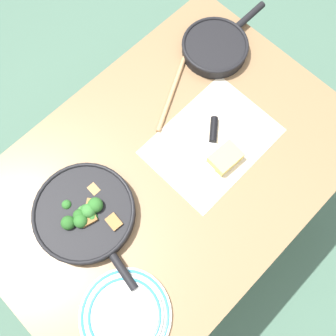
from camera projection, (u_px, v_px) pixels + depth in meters
The scene contains 9 objects.
ground_plane at pixel (168, 218), 1.87m from camera, with size 14.00×14.00×0.00m, color #476B56.
dining_table_red at pixel (168, 179), 1.25m from camera, with size 1.19×0.82×0.75m.
skillet_broccoli at pixel (85, 213), 1.09m from camera, with size 0.30×0.41×0.07m.
skillet_eggs at pixel (216, 47), 1.28m from camera, with size 0.37×0.23×0.05m.
wooden_spoon at pixel (181, 68), 1.27m from camera, with size 0.37×0.21×0.02m.
parchment_sheet at pixel (212, 141), 1.19m from camera, with size 0.40×0.29×0.00m.
grater_knife at pixel (213, 142), 1.18m from camera, with size 0.20×0.17×0.02m.
cheese_block at pixel (225, 158), 1.15m from camera, with size 0.10×0.07×0.04m.
dinner_plate_stack at pixel (125, 315), 1.01m from camera, with size 0.25×0.25×0.03m.
Camera 1 is at (0.26, 0.26, 1.85)m, focal length 40.00 mm.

